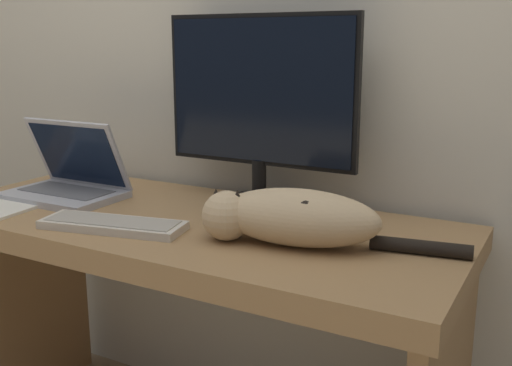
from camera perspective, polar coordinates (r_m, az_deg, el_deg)
The scene contains 6 objects.
wall_back at distance 1.81m, azimuth -0.25°, elevation 17.00°, with size 6.40×0.06×2.60m.
desk at distance 1.62m, azimuth -6.51°, elevation -8.65°, with size 1.42×0.60×0.74m.
monitor at distance 1.63m, azimuth 0.34°, elevation 7.69°, with size 0.56×0.17×0.52m.
laptop at distance 1.83m, azimuth -17.48°, elevation 0.11°, with size 0.33×0.23×0.23m.
external_keyboard at distance 1.50m, azimuth -13.48°, elevation -3.87°, with size 0.37×0.18×0.02m.
cat at distance 1.34m, azimuth 3.26°, elevation -3.18°, with size 0.58×0.21×0.13m.
Camera 1 is at (0.88, -0.92, 1.18)m, focal length 42.00 mm.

